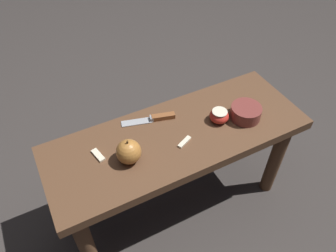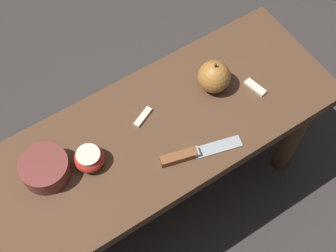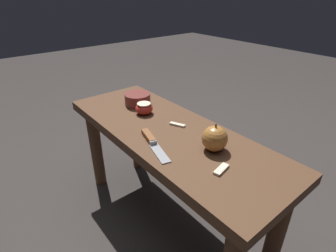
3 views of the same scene
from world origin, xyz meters
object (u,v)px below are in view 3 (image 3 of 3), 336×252
wooden_bench (168,149)px  apple_whole (215,139)px  bowl (138,99)px  knife (151,141)px  apple_cut (144,108)px

wooden_bench → apple_whole: size_ratio=10.23×
wooden_bench → bowl: bowl is taller
knife → bowl: bowl is taller
wooden_bench → knife: bearing=-69.7°
apple_whole → bowl: bearing=178.6°
apple_whole → bowl: 0.49m
wooden_bench → apple_cut: (-0.18, 0.01, 0.12)m
apple_cut → bowl: size_ratio=0.64×
apple_whole → bowl: (-0.49, 0.01, -0.02)m
apple_cut → apple_whole: bearing=3.2°
apple_cut → bowl: bearing=161.9°
wooden_bench → apple_cut: size_ratio=13.34×
knife → apple_whole: bearing=54.4°
knife → bowl: (-0.32, 0.15, 0.02)m
wooden_bench → apple_whole: 0.25m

